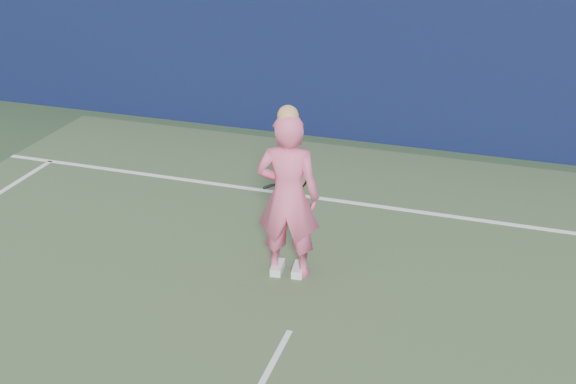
% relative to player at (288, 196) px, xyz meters
% --- Properties ---
extents(backstop_wall, '(24.00, 0.40, 2.50)m').
position_rel_player_xyz_m(backstop_wall, '(0.36, 4.45, 0.30)').
color(backstop_wall, '#0C1A36').
rests_on(backstop_wall, ground).
extents(player, '(0.74, 0.53, 1.97)m').
position_rel_player_xyz_m(player, '(0.00, 0.00, 0.00)').
color(player, '#FC6290').
rests_on(player, ground).
extents(racket, '(0.49, 0.28, 0.28)m').
position_rel_player_xyz_m(racket, '(-0.07, 0.48, -0.01)').
color(racket, black).
rests_on(racket, ground).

